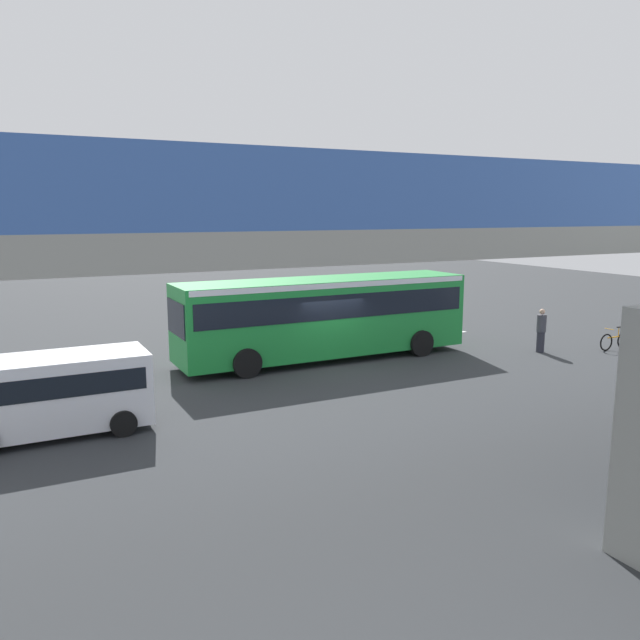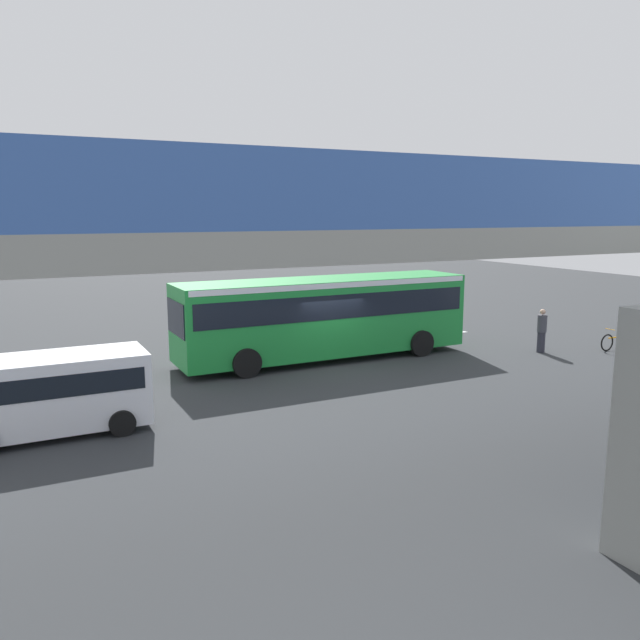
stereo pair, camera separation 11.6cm
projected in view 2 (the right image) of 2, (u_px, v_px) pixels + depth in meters
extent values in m
plane|color=#2D3033|center=(327.00, 364.00, 23.61)|extent=(80.00, 80.00, 0.00)
cube|color=#1E8C38|center=(324.00, 316.00, 24.19)|extent=(11.50, 2.55, 2.86)
cube|color=black|center=(324.00, 302.00, 24.10)|extent=(11.04, 2.59, 0.90)
cube|color=white|center=(324.00, 282.00, 23.97)|extent=(11.27, 2.58, 0.20)
cube|color=black|center=(176.00, 318.00, 21.58)|extent=(0.04, 2.24, 1.20)
cylinder|color=black|center=(247.00, 363.00, 21.64)|extent=(1.04, 0.30, 1.04)
cylinder|color=black|center=(223.00, 349.00, 23.89)|extent=(1.04, 0.30, 1.04)
cylinder|color=black|center=(421.00, 343.00, 24.91)|extent=(1.04, 0.30, 1.04)
cylinder|color=black|center=(386.00, 332.00, 27.15)|extent=(1.04, 0.30, 1.04)
cube|color=silver|center=(50.00, 392.00, 16.05)|extent=(4.80, 1.95, 1.86)
cube|color=black|center=(49.00, 378.00, 15.99)|extent=(4.42, 1.98, 0.56)
cylinder|color=black|center=(122.00, 423.00, 16.03)|extent=(0.68, 0.22, 0.68)
cylinder|color=black|center=(110.00, 403.00, 17.74)|extent=(0.68, 0.22, 0.68)
torus|color=black|center=(607.00, 343.00, 25.78)|extent=(0.72, 0.06, 0.72)
torus|color=black|center=(624.00, 340.00, 26.25)|extent=(0.72, 0.06, 0.72)
cube|color=orange|center=(616.00, 337.00, 25.98)|extent=(0.89, 0.04, 0.04)
cylinder|color=orange|center=(620.00, 332.00, 26.03)|extent=(0.03, 0.03, 0.40)
cube|color=black|center=(620.00, 327.00, 26.00)|extent=(0.20, 0.08, 0.04)
cylinder|color=orange|center=(610.00, 329.00, 25.74)|extent=(0.02, 0.44, 0.02)
cylinder|color=#2D2D38|center=(541.00, 342.00, 25.56)|extent=(0.32, 0.32, 0.85)
cylinder|color=#3F3F47|center=(542.00, 323.00, 25.43)|extent=(0.38, 0.38, 0.70)
sphere|color=tan|center=(543.00, 312.00, 25.35)|extent=(0.22, 0.22, 0.22)
cylinder|color=slate|center=(278.00, 315.00, 26.18)|extent=(0.08, 0.08, 2.80)
cube|color=red|center=(277.00, 289.00, 25.99)|extent=(0.04, 0.60, 0.60)
cube|color=silver|center=(450.00, 333.00, 29.62)|extent=(2.00, 0.20, 0.01)
cube|color=silver|center=(378.00, 341.00, 27.84)|extent=(2.00, 0.20, 0.01)
cube|color=silver|center=(296.00, 350.00, 26.07)|extent=(2.00, 0.20, 0.01)
cube|color=silver|center=(202.00, 360.00, 24.29)|extent=(2.00, 0.20, 0.01)
cube|color=silver|center=(94.00, 372.00, 22.52)|extent=(2.00, 0.20, 0.01)
cube|color=gray|center=(581.00, 237.00, 12.79)|extent=(29.97, 2.60, 0.50)
cube|color=#3359A5|center=(537.00, 198.00, 13.75)|extent=(29.97, 0.08, 1.10)
cube|color=#3359A5|center=(640.00, 196.00, 11.55)|extent=(29.97, 0.08, 1.10)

